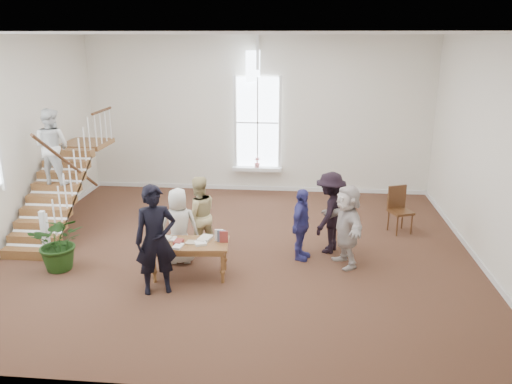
# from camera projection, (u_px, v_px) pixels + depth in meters

# --- Properties ---
(ground) EXTENTS (10.00, 10.00, 0.00)m
(ground) POSITION_uv_depth(u_px,v_px,m) (239.00, 250.00, 10.87)
(ground) COLOR #412619
(ground) RESTS_ON ground
(room_shell) EXTENTS (10.49, 10.00, 10.00)m
(room_shell) POSITION_uv_depth(u_px,v_px,m) (257.00, 178.00, 14.92)
(room_shell) COLOR white
(room_shell) RESTS_ON ground
(staircase) EXTENTS (1.10, 4.10, 2.92)m
(staircase) POSITION_uv_depth(u_px,v_px,m) (56.00, 165.00, 11.48)
(staircase) COLOR brown
(staircase) RESTS_ON ground
(library_table) EXTENTS (1.54, 0.86, 0.76)m
(library_table) POSITION_uv_depth(u_px,v_px,m) (188.00, 246.00, 9.51)
(library_table) COLOR brown
(library_table) RESTS_ON ground
(police_officer) EXTENTS (0.86, 0.71, 2.01)m
(police_officer) POSITION_uv_depth(u_px,v_px,m) (156.00, 240.00, 8.81)
(police_officer) COLOR black
(police_officer) RESTS_ON ground
(elderly_woman) EXTENTS (0.85, 0.64, 1.57)m
(elderly_woman) POSITION_uv_depth(u_px,v_px,m) (179.00, 226.00, 10.06)
(elderly_woman) COLOR silver
(elderly_woman) RESTS_ON ground
(person_yellow) EXTENTS (1.03, 0.95, 1.69)m
(person_yellow) POSITION_uv_depth(u_px,v_px,m) (198.00, 215.00, 10.49)
(person_yellow) COLOR tan
(person_yellow) RESTS_ON ground
(woman_cluster_a) EXTENTS (0.62, 0.96, 1.52)m
(woman_cluster_a) POSITION_uv_depth(u_px,v_px,m) (301.00, 225.00, 10.22)
(woman_cluster_a) COLOR navy
(woman_cluster_a) RESTS_ON ground
(woman_cluster_b) EXTENTS (1.04, 1.30, 1.76)m
(woman_cluster_b) POSITION_uv_depth(u_px,v_px,m) (330.00, 213.00, 10.56)
(woman_cluster_b) COLOR black
(woman_cluster_b) RESTS_ON ground
(woman_cluster_c) EXTENTS (1.02, 1.64, 1.69)m
(woman_cluster_c) POSITION_uv_depth(u_px,v_px,m) (347.00, 226.00, 9.92)
(woman_cluster_c) COLOR beige
(woman_cluster_c) RESTS_ON ground
(floor_plant) EXTENTS (1.22, 1.12, 1.15)m
(floor_plant) POSITION_uv_depth(u_px,v_px,m) (60.00, 242.00, 9.82)
(floor_plant) COLOR #1C3C13
(floor_plant) RESTS_ON ground
(side_chair) EXTENTS (0.62, 0.62, 1.10)m
(side_chair) POSITION_uv_depth(u_px,v_px,m) (399.00, 206.00, 11.75)
(side_chair) COLOR #3D1F10
(side_chair) RESTS_ON ground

